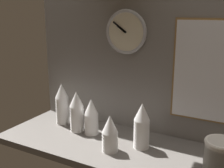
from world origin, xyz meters
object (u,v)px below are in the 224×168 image
object	(u,v)px
cup_stack_center	(110,133)
cup_stack_center_right	(142,126)
cup_stack_left	(77,111)
menu_board	(216,73)
bowl_stack_far_right	(221,157)
wall_clock	(126,32)
cup_stack_far_left	(62,104)
cup_stack_center_left	(91,116)

from	to	relation	value
cup_stack_center	cup_stack_center_right	xyz separation A→B (m)	(0.14, 0.12, 0.03)
cup_stack_left	menu_board	world-z (taller)	menu_board
cup_stack_center	bowl_stack_far_right	distance (m)	0.57
wall_clock	cup_stack_center	bearing A→B (deg)	-77.89
bowl_stack_far_right	menu_board	world-z (taller)	menu_board
cup_stack_far_left	wall_clock	xyz separation A→B (m)	(0.41, 0.14, 0.49)
cup_stack_center	bowl_stack_far_right	world-z (taller)	cup_stack_center
cup_stack_center_right	cup_stack_center	bearing A→B (deg)	-137.88
cup_stack_center	wall_clock	bearing A→B (deg)	102.11
cup_stack_center	wall_clock	world-z (taller)	wall_clock
cup_stack_left	cup_stack_far_left	distance (m)	0.17
cup_stack_center	cup_stack_far_left	bearing A→B (deg)	158.41
cup_stack_left	cup_stack_center_left	distance (m)	0.11
cup_stack_far_left	bowl_stack_far_right	size ratio (longest dim) A/B	1.59
cup_stack_far_left	bowl_stack_far_right	distance (m)	1.06
cup_stack_center_right	cup_stack_far_left	world-z (taller)	cup_stack_far_left
cup_stack_center_left	bowl_stack_far_right	size ratio (longest dim) A/B	1.28
cup_stack_center	cup_stack_center_left	size ratio (longest dim) A/B	0.92
cup_stack_center_right	cup_stack_center_left	distance (m)	0.35
cup_stack_center_right	cup_stack_center_left	xyz separation A→B (m)	(-0.35, 0.02, -0.02)
cup_stack_left	menu_board	xyz separation A→B (m)	(0.79, 0.20, 0.30)
cup_stack_left	cup_stack_far_left	world-z (taller)	cup_stack_far_left
cup_stack_center	bowl_stack_far_right	size ratio (longest dim) A/B	1.18
cup_stack_left	cup_stack_center_left	bearing A→B (deg)	3.92
cup_stack_left	bowl_stack_far_right	world-z (taller)	cup_stack_left
cup_stack_center_right	wall_clock	distance (m)	0.58
cup_stack_left	bowl_stack_far_right	bearing A→B (deg)	-5.95
cup_stack_center_right	cup_stack_far_left	size ratio (longest dim) A/B	0.94
cup_stack_far_left	menu_board	size ratio (longest dim) A/B	0.49
cup_stack_center	wall_clock	distance (m)	0.62
cup_stack_far_left	menu_board	bearing A→B (deg)	8.93
cup_stack_far_left	wall_clock	size ratio (longest dim) A/B	1.03
cup_stack_center	bowl_stack_far_right	bearing A→B (deg)	4.35
cup_stack_center	cup_stack_left	distance (m)	0.35
cup_stack_center	menu_board	distance (m)	0.66
cup_stack_left	menu_board	bearing A→B (deg)	14.40
bowl_stack_far_right	wall_clock	distance (m)	0.88
cup_stack_center_right	bowl_stack_far_right	bearing A→B (deg)	-10.36
cup_stack_far_left	wall_clock	bearing A→B (deg)	18.95
cup_stack_center_left	bowl_stack_far_right	world-z (taller)	cup_stack_center_left
cup_stack_center_left	wall_clock	xyz separation A→B (m)	(0.14, 0.19, 0.51)
cup_stack_center	wall_clock	size ratio (longest dim) A/B	0.77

